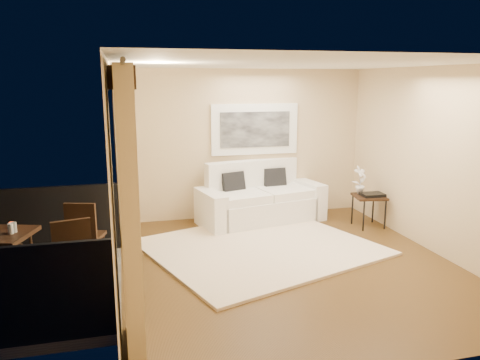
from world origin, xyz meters
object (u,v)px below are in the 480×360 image
object	(u,v)px
side_table	(369,199)
orchid	(360,180)
balcony_chair_near	(74,258)
balcony_chair_far	(84,231)
bistro_table	(0,240)
sofa	(259,200)

from	to	relation	value
side_table	orchid	xyz separation A→B (m)	(-0.11, 0.16, 0.30)
balcony_chair_near	balcony_chair_far	bearing A→B (deg)	75.34
balcony_chair_far	balcony_chair_near	size ratio (longest dim) A/B	0.96
side_table	balcony_chair_near	size ratio (longest dim) A/B	0.60
bistro_table	balcony_chair_far	bearing A→B (deg)	35.00
side_table	balcony_chair_near	world-z (taller)	balcony_chair_near
sofa	bistro_table	size ratio (longest dim) A/B	2.86
sofa	bistro_table	world-z (taller)	sofa
side_table	bistro_table	size ratio (longest dim) A/B	0.71
orchid	sofa	bearing A→B (deg)	158.56
sofa	balcony_chair_near	size ratio (longest dim) A/B	2.41
side_table	sofa	bearing A→B (deg)	155.17
balcony_chair_near	orchid	bearing A→B (deg)	10.68
bistro_table	balcony_chair_near	world-z (taller)	balcony_chair_near
sofa	orchid	xyz separation A→B (m)	(1.63, -0.64, 0.42)
side_table	balcony_chair_near	distance (m)	5.01
bistro_table	sofa	bearing A→B (deg)	30.44
side_table	balcony_chair_far	bearing A→B (deg)	-170.25
balcony_chair_far	balcony_chair_near	distance (m)	1.04
orchid	balcony_chair_near	xyz separation A→B (m)	(-4.55, -2.00, -0.23)
side_table	orchid	bearing A→B (deg)	122.79
sofa	balcony_chair_near	xyz separation A→B (m)	(-2.92, -2.64, 0.19)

